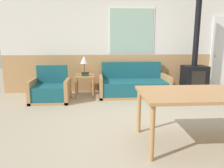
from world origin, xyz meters
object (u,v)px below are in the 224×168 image
(table_lamp, at_px, (84,60))
(dining_table, at_px, (209,97))
(couch, at_px, (133,86))
(wood_stove, at_px, (195,72))
(armchair, at_px, (51,91))
(side_table, at_px, (85,79))

(table_lamp, xyz_separation_m, dining_table, (1.85, -2.84, -0.24))
(table_lamp, bearing_deg, couch, -4.99)
(wood_stove, bearing_deg, couch, 176.74)
(armchair, xyz_separation_m, table_lamp, (0.78, 0.53, 0.67))
(table_lamp, relative_size, wood_stove, 0.19)
(dining_table, height_order, wood_stove, wood_stove)
(couch, relative_size, side_table, 3.22)
(armchair, distance_m, table_lamp, 1.15)
(couch, bearing_deg, table_lamp, 175.01)
(table_lamp, height_order, wood_stove, wood_stove)
(couch, xyz_separation_m, side_table, (-1.26, 0.03, 0.20))
(armchair, height_order, table_lamp, table_lamp)
(couch, bearing_deg, armchair, -168.42)
(armchair, relative_size, table_lamp, 1.84)
(armchair, xyz_separation_m, side_table, (0.78, 0.44, 0.20))
(side_table, bearing_deg, couch, -1.15)
(dining_table, bearing_deg, couch, 102.22)
(couch, relative_size, wood_stove, 0.70)
(couch, height_order, dining_table, couch)
(couch, distance_m, table_lamp, 1.44)
(armchair, relative_size, side_table, 1.63)
(table_lamp, bearing_deg, armchair, -145.76)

